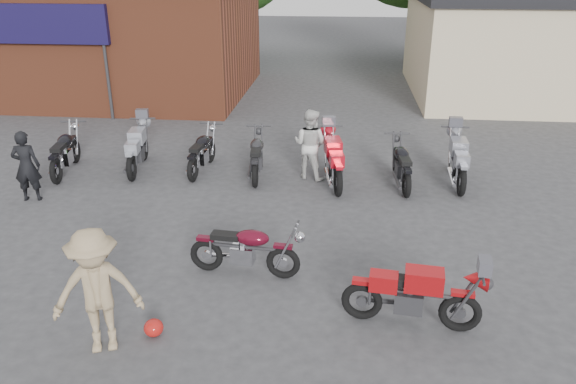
# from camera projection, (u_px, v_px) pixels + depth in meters

# --- Properties ---
(ground) EXTENTS (90.00, 90.00, 0.00)m
(ground) POSITION_uv_depth(u_px,v_px,m) (284.00, 300.00, 8.74)
(ground) COLOR #343437
(brick_building) EXTENTS (12.00, 8.00, 4.00)m
(brick_building) POSITION_uv_depth(u_px,v_px,m) (90.00, 39.00, 21.62)
(brick_building) COLOR brown
(brick_building) RESTS_ON ground
(stucco_building) EXTENTS (10.00, 8.00, 3.50)m
(stucco_building) POSITION_uv_depth(u_px,v_px,m) (551.00, 48.00, 21.05)
(stucco_building) COLOR tan
(stucco_building) RESTS_ON ground
(vintage_motorcycle) EXTENTS (1.87, 0.77, 1.06)m
(vintage_motorcycle) POSITION_uv_depth(u_px,v_px,m) (246.00, 246.00, 9.23)
(vintage_motorcycle) COLOR #4B0917
(vintage_motorcycle) RESTS_ON ground
(sportbike) EXTENTS (1.97, 0.85, 1.11)m
(sportbike) POSITION_uv_depth(u_px,v_px,m) (414.00, 292.00, 7.92)
(sportbike) COLOR #A60D11
(sportbike) RESTS_ON ground
(helmet) EXTENTS (0.35, 0.35, 0.25)m
(helmet) POSITION_uv_depth(u_px,v_px,m) (154.00, 328.00, 7.86)
(helmet) COLOR #A91612
(helmet) RESTS_ON ground
(person_dark) EXTENTS (0.63, 0.48, 1.57)m
(person_dark) POSITION_uv_depth(u_px,v_px,m) (26.00, 166.00, 12.03)
(person_dark) COLOR black
(person_dark) RESTS_ON ground
(person_light) EXTENTS (1.00, 0.90, 1.68)m
(person_light) POSITION_uv_depth(u_px,v_px,m) (310.00, 144.00, 13.24)
(person_light) COLOR silver
(person_light) RESTS_ON ground
(person_tan) EXTENTS (1.31, 1.00, 1.79)m
(person_tan) POSITION_uv_depth(u_px,v_px,m) (97.00, 291.00, 7.32)
(person_tan) COLOR #98815D
(person_tan) RESTS_ON ground
(row_bike_0) EXTENTS (0.97, 2.11, 1.18)m
(row_bike_0) POSITION_uv_depth(u_px,v_px,m) (65.00, 150.00, 13.67)
(row_bike_0) COLOR black
(row_bike_0) RESTS_ON ground
(row_bike_1) EXTENTS (0.97, 2.14, 1.20)m
(row_bike_1) POSITION_uv_depth(u_px,v_px,m) (137.00, 147.00, 13.86)
(row_bike_1) COLOR #9295A0
(row_bike_1) RESTS_ON ground
(row_bike_2) EXTENTS (0.77, 1.94, 1.10)m
(row_bike_2) POSITION_uv_depth(u_px,v_px,m) (202.00, 150.00, 13.77)
(row_bike_2) COLOR black
(row_bike_2) RESTS_ON ground
(row_bike_3) EXTENTS (0.81, 1.99, 1.12)m
(row_bike_3) POSITION_uv_depth(u_px,v_px,m) (257.00, 154.00, 13.47)
(row_bike_3) COLOR black
(row_bike_3) RESTS_ON ground
(row_bike_4) EXTENTS (1.03, 2.21, 1.24)m
(row_bike_4) POSITION_uv_depth(u_px,v_px,m) (333.00, 158.00, 13.03)
(row_bike_4) COLOR red
(row_bike_4) RESTS_ON ground
(row_bike_5) EXTENTS (0.78, 1.97, 1.12)m
(row_bike_5) POSITION_uv_depth(u_px,v_px,m) (402.00, 162.00, 12.91)
(row_bike_5) COLOR black
(row_bike_5) RESTS_ON ground
(row_bike_6) EXTENTS (0.79, 2.14, 1.22)m
(row_bike_6) POSITION_uv_depth(u_px,v_px,m) (458.00, 158.00, 13.03)
(row_bike_6) COLOR gray
(row_bike_6) RESTS_ON ground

